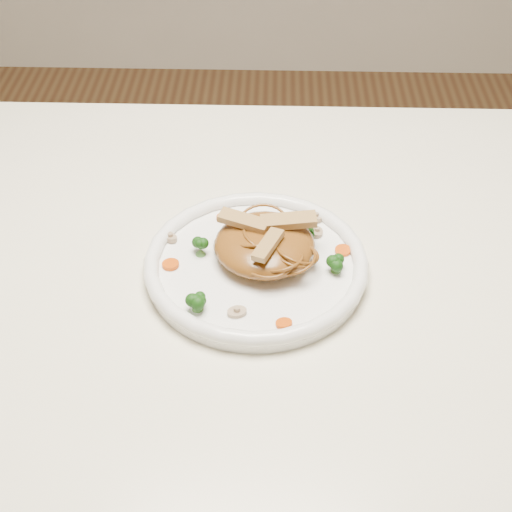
{
  "coord_description": "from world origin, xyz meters",
  "views": [
    {
      "loc": [
        0.04,
        -0.77,
        1.42
      ],
      "look_at": [
        0.02,
        -0.04,
        0.78
      ],
      "focal_mm": 52.97,
      "sensor_mm": 36.0,
      "label": 1
    }
  ],
  "objects": [
    {
      "name": "table",
      "position": [
        0.0,
        0.0,
        0.65
      ],
      "size": [
        1.2,
        0.8,
        0.75
      ],
      "color": "white",
      "rests_on": "ground"
    },
    {
      "name": "chicken_a",
      "position": [
        0.06,
        -0.01,
        0.81
      ],
      "size": [
        0.07,
        0.03,
        0.01
      ],
      "primitive_type": "cube",
      "rotation": [
        0.0,
        0.0,
        0.11
      ],
      "color": "tan",
      "rests_on": "noodle_mound"
    },
    {
      "name": "carrot_1",
      "position": [
        -0.09,
        -0.04,
        0.77
      ],
      "size": [
        0.03,
        0.03,
        0.0
      ],
      "primitive_type": "cylinder",
      "rotation": [
        0.0,
        0.0,
        0.2
      ],
      "color": "#DB4C08",
      "rests_on": "plate"
    },
    {
      "name": "broccoli_1",
      "position": [
        -0.06,
        -0.02,
        0.78
      ],
      "size": [
        0.03,
        0.03,
        0.03
      ],
      "primitive_type": null,
      "rotation": [
        0.0,
        0.0,
        -0.15
      ],
      "color": "#16460E",
      "rests_on": "plate"
    },
    {
      "name": "carrot_0",
      "position": [
        0.07,
        0.04,
        0.77
      ],
      "size": [
        0.02,
        0.02,
        0.0
      ],
      "primitive_type": "cylinder",
      "rotation": [
        0.0,
        0.0,
        -0.34
      ],
      "color": "#DB4C08",
      "rests_on": "plate"
    },
    {
      "name": "mushroom_3",
      "position": [
        0.1,
        0.06,
        0.77
      ],
      "size": [
        0.03,
        0.03,
        0.01
      ],
      "primitive_type": "cylinder",
      "rotation": [
        0.0,
        0.0,
        1.98
      ],
      "color": "tan",
      "rests_on": "plate"
    },
    {
      "name": "mushroom_1",
      "position": [
        0.1,
        0.03,
        0.77
      ],
      "size": [
        0.02,
        0.02,
        0.01
      ],
      "primitive_type": "cylinder",
      "rotation": [
        0.0,
        0.0,
        1.49
      ],
      "color": "tan",
      "rests_on": "plate"
    },
    {
      "name": "broccoli_2",
      "position": [
        -0.05,
        -0.12,
        0.78
      ],
      "size": [
        0.03,
        0.03,
        0.03
      ],
      "primitive_type": null,
      "rotation": [
        0.0,
        0.0,
        -0.21
      ],
      "color": "#16460E",
      "rests_on": "plate"
    },
    {
      "name": "mushroom_0",
      "position": [
        -0.0,
        -0.13,
        0.77
      ],
      "size": [
        0.03,
        0.03,
        0.01
      ],
      "primitive_type": "cylinder",
      "rotation": [
        0.0,
        0.0,
        0.26
      ],
      "color": "tan",
      "rests_on": "plate"
    },
    {
      "name": "noodle_mound",
      "position": [
        0.03,
        -0.02,
        0.79
      ],
      "size": [
        0.13,
        0.13,
        0.04
      ],
      "primitive_type": "ellipsoid",
      "rotation": [
        0.0,
        0.0,
        -0.02
      ],
      "color": "brown",
      "rests_on": "plate"
    },
    {
      "name": "chicken_b",
      "position": [
        0.0,
        -0.01,
        0.81
      ],
      "size": [
        0.07,
        0.04,
        0.01
      ],
      "primitive_type": "cube",
      "rotation": [
        0.0,
        0.0,
        2.79
      ],
      "color": "tan",
      "rests_on": "noodle_mound"
    },
    {
      "name": "broccoli_0",
      "position": [
        0.08,
        0.01,
        0.78
      ],
      "size": [
        0.03,
        0.03,
        0.03
      ],
      "primitive_type": null,
      "rotation": [
        0.0,
        0.0,
        -0.04
      ],
      "color": "#16460E",
      "rests_on": "plate"
    },
    {
      "name": "carrot_2",
      "position": [
        0.13,
        -0.01,
        0.77
      ],
      "size": [
        0.02,
        0.02,
        0.0
      ],
      "primitive_type": "cylinder",
      "rotation": [
        0.0,
        0.0,
        0.16
      ],
      "color": "#DB4C08",
      "rests_on": "plate"
    },
    {
      "name": "carrot_3",
      "position": [
        -0.03,
        0.06,
        0.77
      ],
      "size": [
        0.02,
        0.02,
        0.0
      ],
      "primitive_type": "cylinder",
      "rotation": [
        0.0,
        0.0,
        0.08
      ],
      "color": "#DB4C08",
      "rests_on": "plate"
    },
    {
      "name": "carrot_4",
      "position": [
        0.05,
        -0.14,
        0.77
      ],
      "size": [
        0.02,
        0.02,
        0.0
      ],
      "primitive_type": "cylinder",
      "rotation": [
        0.0,
        0.0,
        -0.24
      ],
      "color": "#DB4C08",
      "rests_on": "plate"
    },
    {
      "name": "broccoli_3",
      "position": [
        0.12,
        -0.05,
        0.78
      ],
      "size": [
        0.03,
        0.03,
        0.03
      ],
      "primitive_type": null,
      "rotation": [
        0.0,
        0.0,
        0.06
      ],
      "color": "#16460E",
      "rests_on": "plate"
    },
    {
      "name": "mushroom_2",
      "position": [
        -0.1,
        0.01,
        0.77
      ],
      "size": [
        0.03,
        0.03,
        0.01
      ],
      "primitive_type": "cylinder",
      "rotation": [
        0.0,
        0.0,
        -0.87
      ],
      "color": "tan",
      "rests_on": "plate"
    },
    {
      "name": "plate",
      "position": [
        0.02,
        -0.04,
        0.76
      ],
      "size": [
        0.35,
        0.35,
        0.02
      ],
      "primitive_type": "cylinder",
      "rotation": [
        0.0,
        0.0,
        0.24
      ],
      "color": "white",
      "rests_on": "table"
    },
    {
      "name": "chicken_c",
      "position": [
        0.03,
        -0.05,
        0.81
      ],
      "size": [
        0.04,
        0.06,
        0.01
      ],
      "primitive_type": "cube",
      "rotation": [
        0.0,
        0.0,
        4.28
      ],
      "color": "tan",
      "rests_on": "noodle_mound"
    }
  ]
}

